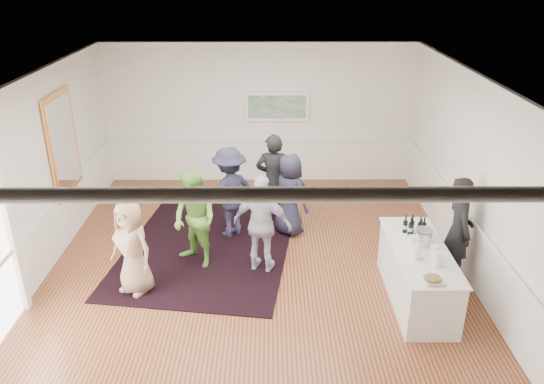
{
  "coord_description": "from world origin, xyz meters",
  "views": [
    {
      "loc": [
        0.23,
        -7.72,
        4.8
      ],
      "look_at": [
        0.27,
        0.2,
        1.33
      ],
      "focal_mm": 35.0,
      "sensor_mm": 36.0,
      "label": 1
    }
  ],
  "objects_px": {
    "serving_table": "(417,274)",
    "guest_dark_b": "(273,180)",
    "guest_lilac": "(262,224)",
    "guest_dark_a": "(230,192)",
    "guest_green": "(195,219)",
    "bartender": "(458,231)",
    "guest_navy": "(290,194)",
    "ice_bucket": "(423,237)",
    "guest_tan": "(132,248)",
    "nut_bowl": "(433,279)"
  },
  "relations": [
    {
      "from": "serving_table",
      "to": "guest_dark_b",
      "type": "bearing_deg",
      "value": 130.18
    },
    {
      "from": "guest_lilac",
      "to": "guest_dark_a",
      "type": "distance_m",
      "value": 1.4
    },
    {
      "from": "guest_dark_a",
      "to": "guest_lilac",
      "type": "bearing_deg",
      "value": 79.24
    },
    {
      "from": "serving_table",
      "to": "guest_green",
      "type": "height_order",
      "value": "guest_green"
    },
    {
      "from": "bartender",
      "to": "guest_navy",
      "type": "bearing_deg",
      "value": 55.74
    },
    {
      "from": "serving_table",
      "to": "ice_bucket",
      "type": "bearing_deg",
      "value": 65.37
    },
    {
      "from": "guest_tan",
      "to": "guest_dark_a",
      "type": "distance_m",
      "value": 2.33
    },
    {
      "from": "serving_table",
      "to": "guest_navy",
      "type": "xyz_separation_m",
      "value": [
        -1.86,
        2.19,
        0.35
      ]
    },
    {
      "from": "guest_dark_b",
      "to": "serving_table",
      "type": "bearing_deg",
      "value": 133.51
    },
    {
      "from": "guest_tan",
      "to": "guest_dark_b",
      "type": "height_order",
      "value": "guest_dark_b"
    },
    {
      "from": "guest_green",
      "to": "nut_bowl",
      "type": "distance_m",
      "value": 3.92
    },
    {
      "from": "bartender",
      "to": "guest_dark_a",
      "type": "distance_m",
      "value": 4.03
    },
    {
      "from": "guest_green",
      "to": "guest_dark_a",
      "type": "distance_m",
      "value": 1.19
    },
    {
      "from": "serving_table",
      "to": "guest_dark_b",
      "type": "height_order",
      "value": "guest_dark_b"
    },
    {
      "from": "serving_table",
      "to": "guest_green",
      "type": "relative_size",
      "value": 1.27
    },
    {
      "from": "ice_bucket",
      "to": "nut_bowl",
      "type": "height_order",
      "value": "ice_bucket"
    },
    {
      "from": "serving_table",
      "to": "nut_bowl",
      "type": "bearing_deg",
      "value": -94.0
    },
    {
      "from": "serving_table",
      "to": "guest_tan",
      "type": "bearing_deg",
      "value": 176.88
    },
    {
      "from": "guest_tan",
      "to": "guest_dark_a",
      "type": "height_order",
      "value": "guest_dark_a"
    },
    {
      "from": "guest_tan",
      "to": "guest_navy",
      "type": "height_order",
      "value": "guest_navy"
    },
    {
      "from": "bartender",
      "to": "guest_tan",
      "type": "bearing_deg",
      "value": 91.83
    },
    {
      "from": "guest_lilac",
      "to": "ice_bucket",
      "type": "relative_size",
      "value": 6.51
    },
    {
      "from": "guest_dark_a",
      "to": "guest_navy",
      "type": "distance_m",
      "value": 1.12
    },
    {
      "from": "guest_dark_a",
      "to": "ice_bucket",
      "type": "bearing_deg",
      "value": 110.4
    },
    {
      "from": "ice_bucket",
      "to": "guest_dark_a",
      "type": "bearing_deg",
      "value": 147.25
    },
    {
      "from": "guest_dark_a",
      "to": "guest_navy",
      "type": "relative_size",
      "value": 1.1
    },
    {
      "from": "bartender",
      "to": "guest_tan",
      "type": "distance_m",
      "value": 5.09
    },
    {
      "from": "serving_table",
      "to": "guest_dark_a",
      "type": "relative_size",
      "value": 1.24
    },
    {
      "from": "guest_green",
      "to": "guest_dark_b",
      "type": "xyz_separation_m",
      "value": [
        1.32,
        1.52,
        0.08
      ]
    },
    {
      "from": "guest_dark_b",
      "to": "ice_bucket",
      "type": "distance_m",
      "value": 3.29
    },
    {
      "from": "bartender",
      "to": "guest_dark_a",
      "type": "bearing_deg",
      "value": 65.32
    },
    {
      "from": "serving_table",
      "to": "ice_bucket",
      "type": "xyz_separation_m",
      "value": [
        0.07,
        0.16,
        0.55
      ]
    },
    {
      "from": "serving_table",
      "to": "bartender",
      "type": "bearing_deg",
      "value": 35.15
    },
    {
      "from": "guest_green",
      "to": "guest_lilac",
      "type": "xyz_separation_m",
      "value": [
        1.13,
        -0.19,
        0.0
      ]
    },
    {
      "from": "guest_green",
      "to": "ice_bucket",
      "type": "relative_size",
      "value": 6.5
    },
    {
      "from": "guest_dark_a",
      "to": "nut_bowl",
      "type": "xyz_separation_m",
      "value": [
        2.91,
        -2.99,
        0.04
      ]
    },
    {
      "from": "guest_dark_a",
      "to": "nut_bowl",
      "type": "height_order",
      "value": "guest_dark_a"
    },
    {
      "from": "guest_tan",
      "to": "guest_green",
      "type": "bearing_deg",
      "value": 73.58
    },
    {
      "from": "guest_green",
      "to": "nut_bowl",
      "type": "relative_size",
      "value": 6.15
    },
    {
      "from": "ice_bucket",
      "to": "nut_bowl",
      "type": "distance_m",
      "value": 1.04
    },
    {
      "from": "guest_lilac",
      "to": "ice_bucket",
      "type": "bearing_deg",
      "value": -178.4
    },
    {
      "from": "bartender",
      "to": "guest_lilac",
      "type": "distance_m",
      "value": 3.11
    },
    {
      "from": "guest_dark_b",
      "to": "guest_dark_a",
      "type": "bearing_deg",
      "value": 32.55
    },
    {
      "from": "guest_lilac",
      "to": "ice_bucket",
      "type": "xyz_separation_m",
      "value": [
        2.43,
        -0.7,
        0.14
      ]
    },
    {
      "from": "bartender",
      "to": "guest_dark_b",
      "type": "bearing_deg",
      "value": 53.4
    },
    {
      "from": "serving_table",
      "to": "nut_bowl",
      "type": "distance_m",
      "value": 0.99
    },
    {
      "from": "nut_bowl",
      "to": "guest_dark_a",
      "type": "bearing_deg",
      "value": 134.26
    },
    {
      "from": "guest_lilac",
      "to": "guest_dark_b",
      "type": "relative_size",
      "value": 0.92
    },
    {
      "from": "guest_tan",
      "to": "guest_dark_a",
      "type": "xyz_separation_m",
      "value": [
        1.38,
        1.88,
        0.09
      ]
    },
    {
      "from": "serving_table",
      "to": "guest_dark_a",
      "type": "distance_m",
      "value": 3.67
    }
  ]
}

